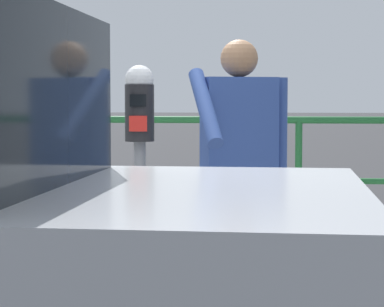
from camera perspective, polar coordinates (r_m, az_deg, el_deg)
sidewalk_curb at (r=5.59m, az=-3.15°, el=-10.40°), size 36.00×2.72×0.14m
parking_meter at (r=4.50m, az=-3.90°, el=1.21°), size 0.17×0.18×1.52m
pedestrian_at_meter at (r=4.65m, az=3.51°, el=-0.47°), size 0.60×0.70×1.68m
background_railing at (r=6.67m, az=-1.51°, el=-0.11°), size 24.06×0.06×1.18m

